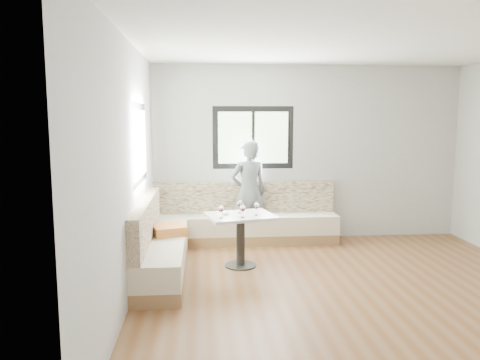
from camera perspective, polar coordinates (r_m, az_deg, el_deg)
The scene contains 9 objects.
room at distance 5.34m, azimuth 13.29°, elevation 1.38°, with size 5.01×5.01×2.81m.
banquette at distance 6.80m, azimuth -3.45°, elevation -6.33°, with size 2.90×2.80×0.95m.
table at distance 6.21m, azimuth 0.06°, elevation -5.83°, with size 0.99×0.85×0.70m.
person at distance 7.29m, azimuth 1.07°, elevation -1.50°, with size 0.59×0.39×1.63m, color slate.
olive_ramekin at distance 6.15m, azimuth -1.81°, elevation -4.13°, with size 0.09×0.09×0.04m.
wine_glass_a at distance 5.94m, azimuth -2.33°, elevation -3.54°, with size 0.08×0.08×0.17m.
wine_glass_b at distance 5.97m, azimuth 0.32°, elevation -3.47°, with size 0.08×0.08×0.17m.
wine_glass_c at distance 6.12m, azimuth 2.01°, elevation -3.20°, with size 0.08×0.08×0.17m.
wine_glass_d at distance 6.24m, azimuth -0.03°, elevation -2.98°, with size 0.08×0.08×0.17m.
Camera 1 is at (-1.73, -4.96, 1.98)m, focal length 35.00 mm.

